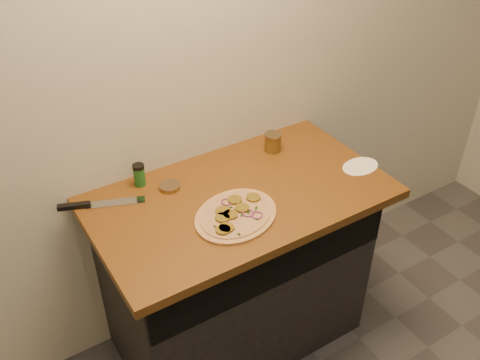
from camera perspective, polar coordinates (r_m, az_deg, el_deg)
cabinet at (r=2.48m, az=-0.43°, el=-9.73°), size 1.10×0.60×0.86m
countertop at (r=2.16m, az=-0.06°, el=-1.78°), size 1.20×0.70×0.04m
pizza at (r=2.02m, az=-0.47°, el=-3.72°), size 0.45×0.45×0.02m
chefs_knife at (r=2.15m, az=-15.35°, el=-2.53°), size 0.32×0.15×0.02m
mason_jar_lid at (r=2.18m, az=-7.50°, el=-0.70°), size 0.11×0.11×0.02m
salsa_jar at (r=2.39m, az=3.52°, el=4.05°), size 0.08×0.08×0.08m
spice_shaker at (r=2.20m, az=-10.70°, el=0.55°), size 0.05×0.05×0.10m
flour_spill at (r=2.36m, az=12.71°, el=1.43°), size 0.19×0.19×0.00m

